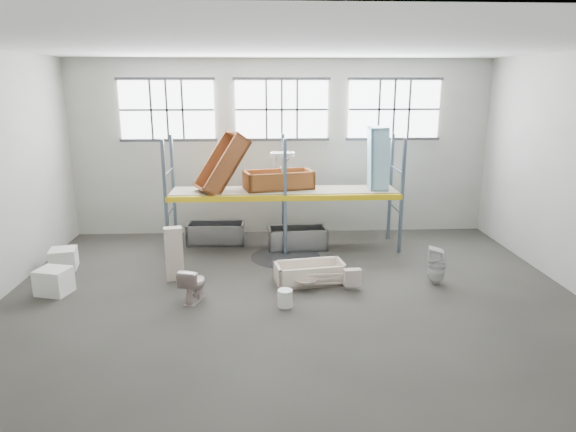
{
  "coord_description": "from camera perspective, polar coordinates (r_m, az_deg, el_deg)",
  "views": [
    {
      "loc": [
        -0.57,
        -9.59,
        4.33
      ],
      "look_at": [
        0.0,
        1.5,
        1.4
      ],
      "focal_mm": 31.58,
      "sensor_mm": 36.0,
      "label": 1
    }
  ],
  "objects": [
    {
      "name": "floor",
      "position": [
        10.56,
        0.42,
        -9.72
      ],
      "size": [
        12.0,
        10.0,
        0.1
      ],
      "primitive_type": "cube",
      "color": "#423F39",
      "rests_on": "ground"
    },
    {
      "name": "ceiling",
      "position": [
        9.64,
        0.48,
        19.06
      ],
      "size": [
        12.0,
        10.0,
        0.1
      ],
      "primitive_type": "cube",
      "color": "silver",
      "rests_on": "ground"
    },
    {
      "name": "wall_back",
      "position": [
        14.77,
        -0.71,
        7.65
      ],
      "size": [
        12.0,
        0.1,
        5.0
      ],
      "primitive_type": "cube",
      "color": "#9F9F94",
      "rests_on": "ground"
    },
    {
      "name": "wall_front",
      "position": [
        4.93,
        3.94,
        -7.02
      ],
      "size": [
        12.0,
        0.1,
        5.0
      ],
      "primitive_type": "cube",
      "color": "#9E9D92",
      "rests_on": "ground"
    },
    {
      "name": "window_left",
      "position": [
        14.79,
        -13.46,
        11.55
      ],
      "size": [
        2.6,
        0.04,
        1.6
      ],
      "primitive_type": "cube",
      "color": "white",
      "rests_on": "wall_back"
    },
    {
      "name": "window_mid",
      "position": [
        14.56,
        -0.71,
        11.9
      ],
      "size": [
        2.6,
        0.04,
        1.6
      ],
      "primitive_type": "cube",
      "color": "white",
      "rests_on": "wall_back"
    },
    {
      "name": "window_right",
      "position": [
        15.03,
        11.84,
        11.68
      ],
      "size": [
        2.6,
        0.04,
        1.6
      ],
      "primitive_type": "cube",
      "color": "white",
      "rests_on": "wall_back"
    },
    {
      "name": "rack_upright_la",
      "position": [
        13.04,
        -13.62,
        1.82
      ],
      "size": [
        0.08,
        0.08,
        3.0
      ],
      "primitive_type": "cube",
      "color": "slate",
      "rests_on": "floor"
    },
    {
      "name": "rack_upright_lb",
      "position": [
        14.19,
        -12.75,
        2.9
      ],
      "size": [
        0.08,
        0.08,
        3.0
      ],
      "primitive_type": "cube",
      "color": "slate",
      "rests_on": "floor"
    },
    {
      "name": "rack_upright_ma",
      "position": [
        12.82,
        -0.32,
        2.02
      ],
      "size": [
        0.08,
        0.08,
        3.0
      ],
      "primitive_type": "cube",
      "color": "slate",
      "rests_on": "floor"
    },
    {
      "name": "rack_upright_mb",
      "position": [
        13.99,
        -0.55,
        3.1
      ],
      "size": [
        0.08,
        0.08,
        3.0
      ],
      "primitive_type": "cube",
      "color": "slate",
      "rests_on": "floor"
    },
    {
      "name": "rack_upright_ra",
      "position": [
        13.3,
        12.71,
        2.12
      ],
      "size": [
        0.08,
        0.08,
        3.0
      ],
      "primitive_type": "cube",
      "color": "slate",
      "rests_on": "floor"
    },
    {
      "name": "rack_upright_rb",
      "position": [
        14.43,
        11.46,
        3.17
      ],
      "size": [
        0.08,
        0.08,
        3.0
      ],
      "primitive_type": "cube",
      "color": "slate",
      "rests_on": "floor"
    },
    {
      "name": "rack_beam_front",
      "position": [
        12.82,
        -0.32,
        2.02
      ],
      "size": [
        6.0,
        0.1,
        0.14
      ],
      "primitive_type": "cube",
      "color": "yellow",
      "rests_on": "floor"
    },
    {
      "name": "rack_beam_back",
      "position": [
        13.99,
        -0.55,
        3.1
      ],
      "size": [
        6.0,
        0.1,
        0.14
      ],
      "primitive_type": "cube",
      "color": "yellow",
      "rests_on": "floor"
    },
    {
      "name": "shelf_deck",
      "position": [
        13.39,
        -0.44,
        2.92
      ],
      "size": [
        5.9,
        1.1,
        0.03
      ],
      "primitive_type": "cube",
      "color": "gray",
      "rests_on": "floor"
    },
    {
      "name": "wet_patch",
      "position": [
        13.05,
        -0.27,
        -4.6
      ],
      "size": [
        1.8,
        1.8,
        0.0
      ],
      "primitive_type": "cylinder",
      "color": "black",
      "rests_on": "floor"
    },
    {
      "name": "bathtub_beige",
      "position": [
        11.37,
        2.45,
        -6.41
      ],
      "size": [
        1.62,
        0.95,
        0.45
      ],
      "primitive_type": null,
      "rotation": [
        0.0,
        0.0,
        0.16
      ],
      "color": "beige",
      "rests_on": "floor"
    },
    {
      "name": "cistern_spare",
      "position": [
        11.06,
        7.25,
        -6.83
      ],
      "size": [
        0.39,
        0.22,
        0.35
      ],
      "primitive_type": "cube",
      "rotation": [
        0.0,
        0.0,
        0.13
      ],
      "color": "beige",
      "rests_on": "bathtub_beige"
    },
    {
      "name": "sink_in_tub",
      "position": [
        11.03,
        1.96,
        -7.45
      ],
      "size": [
        0.59,
        0.59,
        0.17
      ],
      "primitive_type": "imported",
      "rotation": [
        0.0,
        0.0,
        0.24
      ],
      "color": "beige",
      "rests_on": "bathtub_beige"
    },
    {
      "name": "toilet_beige",
      "position": [
        10.55,
        -10.59,
        -7.55
      ],
      "size": [
        0.61,
        0.81,
        0.73
      ],
      "primitive_type": "imported",
      "rotation": [
        0.0,
        0.0,
        2.83
      ],
      "color": "#C2ACA5",
      "rests_on": "floor"
    },
    {
      "name": "cistern_tall",
      "position": [
        11.68,
        -12.71,
        -4.16
      ],
      "size": [
        0.44,
        0.33,
        1.22
      ],
      "primitive_type": "cube",
      "rotation": [
        0.0,
        0.0,
        0.2
      ],
      "color": "beige",
      "rests_on": "floor"
    },
    {
      "name": "toilet_white",
      "position": [
        11.69,
        16.4,
        -5.37
      ],
      "size": [
        0.49,
        0.48,
        0.85
      ],
      "primitive_type": "imported",
      "rotation": [
        0.0,
        0.0,
        -1.87
      ],
      "color": "silver",
      "rests_on": "floor"
    },
    {
      "name": "steel_tub_left",
      "position": [
        14.2,
        -8.1,
        -1.93
      ],
      "size": [
        1.59,
        0.78,
        0.57
      ],
      "primitive_type": null,
      "rotation": [
        0.0,
        0.0,
        -0.03
      ],
      "color": "#95969C",
      "rests_on": "floor"
    },
    {
      "name": "steel_tub_right",
      "position": [
        13.62,
        1.06,
        -2.5
      ],
      "size": [
        1.6,
        0.81,
        0.57
      ],
      "primitive_type": null,
      "rotation": [
        0.0,
        0.0,
        0.05
      ],
      "color": "#969A9D",
      "rests_on": "floor"
    },
    {
      "name": "rust_tub_flat",
      "position": [
        13.48,
        -1.08,
        4.04
      ],
      "size": [
        1.93,
        1.23,
        0.5
      ],
      "primitive_type": null,
      "rotation": [
        0.0,
        0.0,
        0.24
      ],
      "color": "#994A21",
      "rests_on": "shelf_deck"
    },
    {
      "name": "rust_tub_tilted",
      "position": [
        13.27,
        -7.46,
        5.83
      ],
      "size": [
        1.6,
        1.33,
        1.7
      ],
      "primitive_type": null,
      "rotation": [
        0.0,
        -0.96,
        0.44
      ],
      "color": "brown",
      "rests_on": "shelf_deck"
    },
    {
      "name": "sink_on_shelf",
      "position": [
        13.12,
        -0.6,
        4.97
      ],
      "size": [
        0.72,
        0.61,
        0.56
      ],
      "primitive_type": "imported",
      "rotation": [
        0.0,
        0.0,
        0.21
      ],
      "color": "silver",
      "rests_on": "rust_tub_flat"
    },
    {
      "name": "blue_tub_upright",
      "position": [
        13.61,
        10.09,
        6.37
      ],
      "size": [
        0.58,
        0.81,
        1.67
      ],
      "primitive_type": null,
      "rotation": [
        0.0,
        1.54,
        -0.07
      ],
      "color": "#8EC3E0",
      "rests_on": "shelf_deck"
    },
    {
      "name": "bucket",
      "position": [
        10.21,
        -0.33,
        -9.24
      ],
      "size": [
        0.34,
        0.34,
        0.35
      ],
      "primitive_type": "cylinder",
      "rotation": [
        0.0,
        0.0,
        0.15
      ],
      "color": "white",
      "rests_on": "floor"
    },
    {
      "name": "carton_near",
      "position": [
        11.85,
        -24.86,
        -6.67
      ],
      "size": [
        0.76,
        0.7,
        0.55
      ],
      "primitive_type": "cube",
      "rotation": [
        0.0,
        0.0,
        -0.26
      ],
      "color": "white",
      "rests_on": "floor"
    },
    {
      "name": "carton_far",
      "position": [
        13.3,
        -23.94,
        -4.42
      ],
      "size": [
        0.7,
        0.7,
        0.49
      ],
      "primitive_type": "cube",
      "rotation": [
        0.0,
        0.0,
        0.2
      ],
      "color": "silver",
      "rests_on": "floor"
    }
  ]
}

